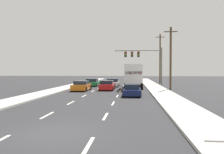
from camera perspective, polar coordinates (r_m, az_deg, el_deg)
The scene contains 13 objects.
ground_plane at distance 34.09m, azimuth -0.22°, elevation -2.68°, with size 140.00×140.00×0.00m, color #2B2B2D.
sidewalk_right at distance 29.14m, azimuth 11.75°, elevation -3.32°, with size 2.57×80.00×0.14m, color #B2AFA8.
sidewalk_left at distance 30.55m, azimuth -13.45°, elevation -3.11°, with size 2.57×80.00×0.14m, color #B2AFA8.
lane_markings at distance 32.76m, azimuth -0.44°, elevation -2.85°, with size 3.54×62.00×0.01m.
car_green at distance 37.10m, azimuth -5.01°, elevation -1.45°, with size 2.07×4.42×1.25m.
car_orange at distance 29.23m, azimuth -7.75°, elevation -2.29°, with size 1.96×4.25×1.26m.
car_white at distance 36.45m, azimuth 0.30°, elevation -1.48°, with size 2.01×4.59×1.28m.
car_red at distance 29.85m, azimuth -1.22°, elevation -2.21°, with size 1.86×4.09×1.27m.
box_truck at distance 32.50m, azimuth 5.53°, elevation 0.53°, with size 2.61×8.36×3.39m.
car_navy at distance 23.29m, azimuth 5.11°, elevation -3.38°, with size 1.85×4.44×1.20m.
traffic_signal_mast at distance 39.65m, azimuth 7.04°, elevation 5.17°, with size 8.30×0.69×6.57m.
utility_pole_mid at distance 31.29m, azimuth 14.68°, elevation 4.82°, with size 1.80×0.28×8.41m.
utility_pole_far at distance 45.92m, azimuth 12.12°, elevation 4.73°, with size 1.80×0.28×9.85m.
Camera 1 is at (3.20, -8.84, 2.60)m, focal length 35.94 mm.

